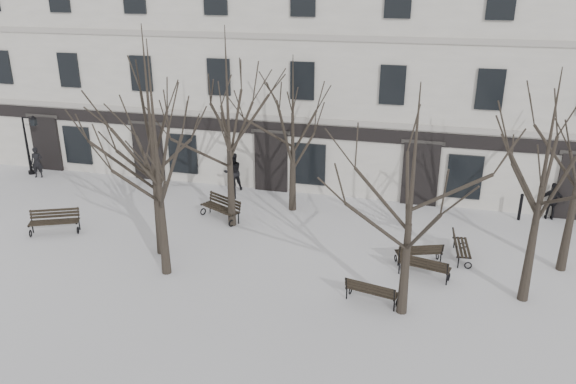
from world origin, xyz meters
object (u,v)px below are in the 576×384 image
(tree_1, at_px, (155,135))
(bench_5, at_px, (460,246))
(bench_3, at_px, (221,207))
(lamp_post, at_px, (30,141))
(bench_4, at_px, (419,252))
(tree_0, at_px, (150,117))
(bench_0, at_px, (54,221))
(bench_2, at_px, (424,266))
(bench_1, at_px, (372,291))
(tree_3, at_px, (546,163))
(tree_2, at_px, (413,177))

(tree_1, xyz_separation_m, bench_5, (10.00, 3.80, -4.55))
(bench_3, distance_m, lamp_post, 12.09)
(bench_4, bearing_deg, lamp_post, -33.97)
(lamp_post, bearing_deg, tree_0, -31.56)
(bench_0, bearing_deg, bench_2, -24.13)
(bench_1, bearing_deg, bench_2, -114.22)
(tree_1, distance_m, bench_4, 10.14)
(bench_0, relative_size, bench_1, 1.15)
(tree_1, height_order, bench_2, tree_1)
(tree_0, height_order, bench_2, tree_0)
(tree_1, xyz_separation_m, bench_0, (-5.87, 1.88, -4.49))
(tree_0, height_order, bench_1, tree_0)
(tree_3, bearing_deg, lamp_post, 164.42)
(tree_0, relative_size, bench_2, 4.55)
(tree_3, bearing_deg, bench_3, 163.08)
(tree_3, bearing_deg, tree_2, -155.01)
(tree_0, xyz_separation_m, tree_2, (9.08, -1.76, -0.75))
(bench_1, xyz_separation_m, bench_4, (1.34, 3.13, -0.00))
(tree_3, bearing_deg, bench_5, 128.27)
(bench_4, height_order, lamp_post, lamp_post)
(tree_0, height_order, lamp_post, tree_0)
(tree_1, height_order, bench_4, tree_1)
(tree_1, relative_size, bench_5, 4.56)
(tree_1, xyz_separation_m, lamp_post, (-11.48, 7.87, -3.18))
(bench_4, bearing_deg, tree_3, 133.88)
(bench_1, distance_m, bench_2, 2.60)
(tree_3, height_order, bench_3, tree_3)
(tree_1, distance_m, tree_3, 12.01)
(bench_0, bearing_deg, lamp_post, 108.75)
(tree_2, relative_size, bench_2, 3.90)
(tree_2, relative_size, bench_5, 4.07)
(bench_0, xyz_separation_m, bench_1, (13.08, -2.03, -0.07))
(tree_1, distance_m, bench_1, 8.54)
(bench_1, bearing_deg, bench_5, -112.78)
(tree_3, height_order, bench_1, tree_3)
(bench_0, relative_size, bench_5, 1.14)
(bench_1, distance_m, bench_5, 4.83)
(tree_0, bearing_deg, bench_2, 3.41)
(tree_2, relative_size, tree_3, 0.96)
(tree_3, height_order, lamp_post, tree_3)
(bench_3, bearing_deg, bench_4, 14.52)
(bench_2, bearing_deg, bench_5, -110.32)
(tree_3, distance_m, bench_4, 5.63)
(tree_0, xyz_separation_m, tree_1, (0.88, -1.36, -0.21))
(tree_1, height_order, bench_1, tree_1)
(bench_5, distance_m, lamp_post, 21.90)
(bench_0, height_order, bench_3, bench_3)
(bench_0, relative_size, bench_4, 1.15)
(tree_0, height_order, bench_4, tree_0)
(bench_1, xyz_separation_m, lamp_post, (-18.69, 8.02, 1.38))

